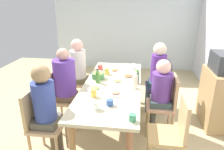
{
  "coord_description": "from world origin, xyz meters",
  "views": [
    {
      "loc": [
        2.75,
        0.37,
        1.93
      ],
      "look_at": [
        0.0,
        0.0,
        0.89
      ],
      "focal_mm": 33.15,
      "sensor_mm": 36.0,
      "label": 1
    }
  ],
  "objects": [
    {
      "name": "ground_plane",
      "position": [
        0.0,
        0.0,
        0.0
      ],
      "size": [
        7.2,
        7.2,
        0.0
      ],
      "primitive_type": "plane",
      "color": "tan"
    },
    {
      "name": "plate_1",
      "position": [
        -0.33,
        0.22,
        0.75
      ],
      "size": [
        0.26,
        0.26,
        0.04
      ],
      "color": "#E3E9C3",
      "rests_on": "dining_table"
    },
    {
      "name": "cup_0",
      "position": [
        0.91,
        0.34,
        0.77
      ],
      "size": [
        0.11,
        0.07,
        0.08
      ],
      "color": "#419264",
      "rests_on": "dining_table"
    },
    {
      "name": "person_5",
      "position": [
        -0.0,
        0.7,
        0.69
      ],
      "size": [
        0.3,
        0.3,
        1.14
      ],
      "color": "#41443F",
      "rests_on": "ground_plane"
    },
    {
      "name": "cup_3",
      "position": [
        0.62,
        0.06,
        0.77
      ],
      "size": [
        0.12,
        0.08,
        0.07
      ],
      "color": "#3C5BA5",
      "rests_on": "dining_table"
    },
    {
      "name": "bowl_0",
      "position": [
        -0.22,
        -0.25,
        0.79
      ],
      "size": [
        0.2,
        0.2,
        0.11
      ],
      "color": "#448148",
      "rests_on": "dining_table"
    },
    {
      "name": "cup_1",
      "position": [
        0.72,
        -0.09,
        0.78
      ],
      "size": [
        0.12,
        0.08,
        0.09
      ],
      "color": "white",
      "rests_on": "dining_table"
    },
    {
      "name": "person_2",
      "position": [
        -0.7,
        0.7,
        0.73
      ],
      "size": [
        0.3,
        0.3,
        1.23
      ],
      "color": "#2C2953",
      "rests_on": "ground_plane"
    },
    {
      "name": "bottle_2",
      "position": [
        0.09,
        0.34,
        0.85
      ],
      "size": [
        0.07,
        0.07,
        0.24
      ],
      "color": "#EFE2CA",
      "rests_on": "dining_table"
    },
    {
      "name": "cup_4",
      "position": [
        -0.76,
        0.28,
        0.78
      ],
      "size": [
        0.12,
        0.08,
        0.09
      ],
      "color": "white",
      "rests_on": "dining_table"
    },
    {
      "name": "cup_2",
      "position": [
        -0.66,
        -0.3,
        0.78
      ],
      "size": [
        0.12,
        0.09,
        0.08
      ],
      "color": "#CD4D47",
      "rests_on": "dining_table"
    },
    {
      "name": "chair_1",
      "position": [
        0.7,
        0.79,
        0.51
      ],
      "size": [
        0.4,
        0.4,
        0.9
      ],
      "color": "tan",
      "rests_on": "ground_plane"
    },
    {
      "name": "bottle_1",
      "position": [
        -0.09,
        0.36,
        0.85
      ],
      "size": [
        0.07,
        0.07,
        0.23
      ],
      "color": "#4A803C",
      "rests_on": "dining_table"
    },
    {
      "name": "chair_4",
      "position": [
        0.0,
        -0.79,
        0.51
      ],
      "size": [
        0.4,
        0.4,
        0.9
      ],
      "color": "tan",
      "rests_on": "ground_plane"
    },
    {
      "name": "chair_0",
      "position": [
        -0.7,
        -0.79,
        0.51
      ],
      "size": [
        0.4,
        0.4,
        0.9
      ],
      "color": "tan",
      "rests_on": "ground_plane"
    },
    {
      "name": "cup_6",
      "position": [
        -0.41,
        -0.14,
        0.79
      ],
      "size": [
        0.12,
        0.08,
        0.1
      ],
      "color": "#E2C151",
      "rests_on": "dining_table"
    },
    {
      "name": "chair_5",
      "position": [
        0.0,
        0.79,
        0.51
      ],
      "size": [
        0.4,
        0.4,
        0.9
      ],
      "color": "tan",
      "rests_on": "ground_plane"
    },
    {
      "name": "chair_2",
      "position": [
        -0.7,
        0.79,
        0.51
      ],
      "size": [
        0.4,
        0.4,
        0.9
      ],
      "color": "navy",
      "rests_on": "ground_plane"
    },
    {
      "name": "plate_2",
      "position": [
        0.31,
        0.09,
        0.75
      ],
      "size": [
        0.21,
        0.21,
        0.04
      ],
      "color": "white",
      "rests_on": "dining_table"
    },
    {
      "name": "wall_left",
      "position": [
        -3.06,
        0.0,
        1.3
      ],
      "size": [
        0.12,
        4.01,
        2.6
      ],
      "primitive_type": "cube",
      "color": "silver",
      "rests_on": "ground_plane"
    },
    {
      "name": "dining_table",
      "position": [
        0.0,
        0.0,
        0.66
      ],
      "size": [
        2.11,
        0.83,
        0.74
      ],
      "color": "beige",
      "rests_on": "ground_plane"
    },
    {
      "name": "side_cabinet",
      "position": [
        -0.34,
        1.64,
        0.45
      ],
      "size": [
        0.7,
        0.44,
        0.9
      ],
      "primitive_type": "cube",
      "color": "#A78553",
      "rests_on": "ground_plane"
    },
    {
      "name": "bottle_0",
      "position": [
        -0.04,
        -0.22,
        0.84
      ],
      "size": [
        0.06,
        0.06,
        0.22
      ],
      "color": "#468035",
      "rests_on": "dining_table"
    },
    {
      "name": "person_3",
      "position": [
        0.7,
        -0.7,
        0.73
      ],
      "size": [
        0.3,
        0.3,
        1.23
      ],
      "color": "brown",
      "rests_on": "ground_plane"
    },
    {
      "name": "chair_3",
      "position": [
        0.7,
        -0.79,
        0.51
      ],
      "size": [
        0.4,
        0.4,
        0.9
      ],
      "color": "tan",
      "rests_on": "ground_plane"
    },
    {
      "name": "person_0",
      "position": [
        -0.7,
        -0.7,
        0.75
      ],
      "size": [
        0.3,
        0.3,
        1.26
      ],
      "color": "brown",
      "rests_on": "ground_plane"
    },
    {
      "name": "cup_5",
      "position": [
        0.42,
        -0.18,
        0.79
      ],
      "size": [
        0.11,
        0.07,
        0.1
      ],
      "color": "#E6C14D",
      "rests_on": "dining_table"
    },
    {
      "name": "plate_4",
      "position": [
        -0.1,
        0.07,
        0.75
      ],
      "size": [
        0.21,
        0.21,
        0.04
      ],
      "color": "white",
      "rests_on": "dining_table"
    },
    {
      "name": "plate_3",
      "position": [
        0.21,
        -0.21,
        0.75
      ],
      "size": [
        0.23,
        0.23,
        0.04
      ],
      "color": "white",
      "rests_on": "dining_table"
    },
    {
      "name": "plate_0",
      "position": [
        -0.57,
        -0.03,
        0.75
      ],
      "size": [
        0.21,
        0.21,
        0.04
      ],
      "color": "white",
      "rests_on": "dining_table"
    },
    {
      "name": "person_4",
      "position": [
        0.0,
        -0.7,
        0.75
      ],
      "size": [
        0.33,
        0.33,
        1.26
      ],
      "color": "#514E47",
      "rests_on": "ground_plane"
    }
  ]
}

